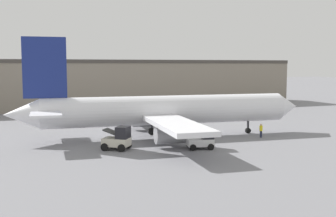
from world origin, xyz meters
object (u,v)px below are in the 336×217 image
Objects in this scene: airplane at (160,111)px; belt_loader_truck at (118,139)px; ground_crew_worker at (261,130)px; baggage_tug at (202,139)px.

belt_loader_truck is at bearing -135.77° from airplane.
ground_crew_worker is 0.50× the size of belt_loader_truck.
airplane is 8.76m from belt_loader_truck.
baggage_tug is (-9.78, -3.44, 0.08)m from ground_crew_worker.
baggage_tug is at bearing -91.26° from ground_crew_worker.
ground_crew_worker is 0.56× the size of baggage_tug.
belt_loader_truck reaches higher than ground_crew_worker.
baggage_tug is at bearing 19.46° from belt_loader_truck.
airplane reaches higher than baggage_tug.
airplane reaches higher than belt_loader_truck.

